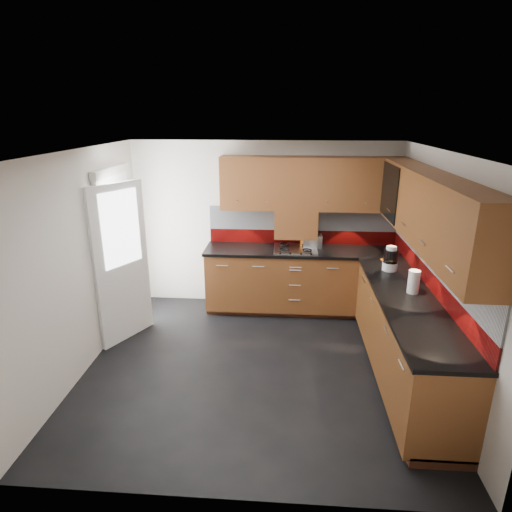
# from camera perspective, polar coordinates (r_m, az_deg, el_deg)

# --- Properties ---
(room) EXTENTS (4.00, 3.80, 2.64)m
(room) POSITION_cam_1_polar(r_m,az_deg,el_deg) (4.43, -0.06, 2.08)
(room) COLOR black
(base_cabinets) EXTENTS (2.70, 3.20, 0.95)m
(base_cabinets) POSITION_cam_1_polar(r_m,az_deg,el_deg) (5.52, 11.69, -6.68)
(base_cabinets) COLOR #603015
(base_cabinets) RESTS_ON room
(countertop) EXTENTS (2.72, 3.22, 0.04)m
(countertop) POSITION_cam_1_polar(r_m,az_deg,el_deg) (5.32, 11.90, -2.04)
(countertop) COLOR black
(countertop) RESTS_ON base_cabinets
(backsplash) EXTENTS (2.70, 3.20, 0.54)m
(backsplash) POSITION_cam_1_polar(r_m,az_deg,el_deg) (5.48, 14.12, 1.58)
(backsplash) COLOR #6D0A09
(backsplash) RESTS_ON countertop
(upper_cabinets) EXTENTS (2.50, 3.20, 0.72)m
(upper_cabinets) POSITION_cam_1_polar(r_m,az_deg,el_deg) (5.18, 14.41, 7.78)
(upper_cabinets) COLOR #603015
(upper_cabinets) RESTS_ON room
(extractor_hood) EXTENTS (0.60, 0.33, 0.40)m
(extractor_hood) POSITION_cam_1_polar(r_m,az_deg,el_deg) (6.06, 5.35, 4.37)
(extractor_hood) COLOR #603015
(extractor_hood) RESTS_ON room
(glass_cabinet) EXTENTS (0.32, 0.80, 0.66)m
(glass_cabinet) POSITION_cam_1_polar(r_m,az_deg,el_deg) (5.56, 18.87, 8.35)
(glass_cabinet) COLOR black
(glass_cabinet) RESTS_ON room
(back_door) EXTENTS (0.42, 1.19, 2.04)m
(back_door) POSITION_cam_1_polar(r_m,az_deg,el_deg) (5.68, -17.70, -0.02)
(back_door) COLOR white
(back_door) RESTS_ON room
(gas_hob) EXTENTS (0.60, 0.53, 0.05)m
(gas_hob) POSITION_cam_1_polar(r_m,az_deg,el_deg) (5.99, 5.28, 0.97)
(gas_hob) COLOR silver
(gas_hob) RESTS_ON countertop
(utensil_pot) EXTENTS (0.13, 0.13, 0.46)m
(utensil_pot) POSITION_cam_1_polar(r_m,az_deg,el_deg) (6.14, 6.53, 2.22)
(utensil_pot) COLOR orange
(utensil_pot) RESTS_ON countertop
(toaster) EXTENTS (0.27, 0.18, 0.19)m
(toaster) POSITION_cam_1_polar(r_m,az_deg,el_deg) (6.10, 7.51, 1.98)
(toaster) COLOR silver
(toaster) RESTS_ON countertop
(food_processor) EXTENTS (0.18, 0.18, 0.30)m
(food_processor) POSITION_cam_1_polar(r_m,az_deg,el_deg) (5.40, 17.48, -0.44)
(food_processor) COLOR white
(food_processor) RESTS_ON countertop
(paper_towel) EXTENTS (0.15, 0.15, 0.25)m
(paper_towel) POSITION_cam_1_polar(r_m,az_deg,el_deg) (4.81, 20.28, -3.24)
(paper_towel) COLOR white
(paper_towel) RESTS_ON countertop
(orange_cloth) EXTENTS (0.16, 0.14, 0.02)m
(orange_cloth) POSITION_cam_1_polar(r_m,az_deg,el_deg) (5.77, 17.12, -0.56)
(orange_cloth) COLOR orange
(orange_cloth) RESTS_ON countertop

